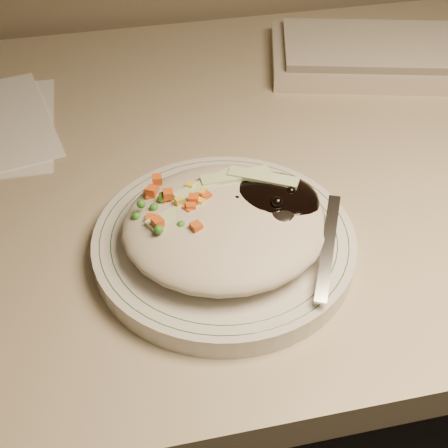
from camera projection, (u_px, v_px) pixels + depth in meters
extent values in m
cube|color=tan|center=(254.00, 162.00, 0.75)|extent=(1.40, 0.70, 0.04)
cylinder|color=silver|center=(224.00, 244.00, 0.60)|extent=(0.25, 0.25, 0.02)
torus|color=#144723|center=(224.00, 236.00, 0.60)|extent=(0.24, 0.24, 0.00)
torus|color=#144723|center=(224.00, 236.00, 0.60)|extent=(0.22, 0.22, 0.00)
ellipsoid|color=#B9AF96|center=(225.00, 224.00, 0.58)|extent=(0.19, 0.18, 0.04)
ellipsoid|color=black|center=(268.00, 203.00, 0.59)|extent=(0.10, 0.09, 0.03)
ellipsoid|color=orange|center=(174.00, 216.00, 0.58)|extent=(0.08, 0.08, 0.02)
sphere|color=black|center=(237.00, 201.00, 0.58)|extent=(0.01, 0.01, 0.01)
sphere|color=black|center=(265.00, 193.00, 0.59)|extent=(0.01, 0.01, 0.01)
sphere|color=black|center=(291.00, 191.00, 0.59)|extent=(0.01, 0.01, 0.01)
sphere|color=black|center=(280.00, 188.00, 0.60)|extent=(0.01, 0.01, 0.01)
sphere|color=black|center=(277.00, 203.00, 0.57)|extent=(0.01, 0.01, 0.01)
sphere|color=black|center=(265.00, 198.00, 0.59)|extent=(0.01, 0.01, 0.01)
sphere|color=black|center=(273.00, 189.00, 0.60)|extent=(0.01, 0.01, 0.01)
cube|color=#DA5318|center=(168.00, 194.00, 0.58)|extent=(0.01, 0.01, 0.01)
cube|color=#DA5318|center=(189.00, 216.00, 0.57)|extent=(0.01, 0.01, 0.01)
cube|color=#DA5318|center=(152.00, 191.00, 0.59)|extent=(0.01, 0.01, 0.01)
cube|color=#DA5318|center=(194.00, 199.00, 0.57)|extent=(0.01, 0.01, 0.01)
cube|color=#DA5318|center=(191.00, 207.00, 0.57)|extent=(0.01, 0.01, 0.01)
cube|color=#DA5318|center=(150.00, 195.00, 0.60)|extent=(0.01, 0.01, 0.01)
cube|color=#DA5318|center=(166.00, 197.00, 0.58)|extent=(0.01, 0.01, 0.01)
cube|color=#DA5318|center=(189.00, 210.00, 0.57)|extent=(0.01, 0.01, 0.01)
cube|color=#DA5318|center=(205.00, 196.00, 0.58)|extent=(0.01, 0.01, 0.01)
cube|color=#DA5318|center=(157.00, 180.00, 0.59)|extent=(0.01, 0.01, 0.01)
cube|color=#DA5318|center=(158.00, 222.00, 0.55)|extent=(0.01, 0.01, 0.01)
cube|color=#DA5318|center=(196.00, 227.00, 0.55)|extent=(0.01, 0.01, 0.01)
cube|color=#DA5318|center=(151.00, 220.00, 0.57)|extent=(0.01, 0.01, 0.01)
cube|color=#DA5318|center=(151.00, 198.00, 0.59)|extent=(0.01, 0.01, 0.01)
sphere|color=#388C28|center=(189.00, 204.00, 0.58)|extent=(0.01, 0.01, 0.01)
sphere|color=#388C28|center=(159.00, 230.00, 0.54)|extent=(0.01, 0.01, 0.01)
sphere|color=#388C28|center=(154.00, 208.00, 0.57)|extent=(0.01, 0.01, 0.01)
sphere|color=#388C28|center=(141.00, 204.00, 0.57)|extent=(0.01, 0.01, 0.01)
sphere|color=#388C28|center=(185.00, 201.00, 0.58)|extent=(0.01, 0.01, 0.01)
sphere|color=#388C28|center=(198.00, 226.00, 0.56)|extent=(0.01, 0.01, 0.01)
sphere|color=#388C28|center=(174.00, 212.00, 0.58)|extent=(0.01, 0.01, 0.01)
sphere|color=#388C28|center=(169.00, 227.00, 0.56)|extent=(0.01, 0.01, 0.01)
sphere|color=#388C28|center=(136.00, 216.00, 0.57)|extent=(0.01, 0.01, 0.01)
sphere|color=#388C28|center=(164.00, 196.00, 0.58)|extent=(0.01, 0.01, 0.01)
sphere|color=#388C28|center=(162.00, 198.00, 0.58)|extent=(0.01, 0.01, 0.01)
sphere|color=#388C28|center=(157.00, 220.00, 0.56)|extent=(0.01, 0.01, 0.01)
sphere|color=#388C28|center=(181.00, 225.00, 0.55)|extent=(0.01, 0.01, 0.01)
sphere|color=#388C28|center=(206.00, 188.00, 0.60)|extent=(0.01, 0.01, 0.01)
cube|color=yellow|center=(183.00, 202.00, 0.58)|extent=(0.01, 0.01, 0.01)
cube|color=yellow|center=(201.00, 202.00, 0.57)|extent=(0.01, 0.01, 0.01)
cube|color=yellow|center=(171.00, 201.00, 0.58)|extent=(0.01, 0.01, 0.01)
cube|color=yellow|center=(179.00, 201.00, 0.57)|extent=(0.01, 0.01, 0.01)
cube|color=yellow|center=(174.00, 213.00, 0.57)|extent=(0.01, 0.01, 0.01)
cube|color=yellow|center=(202.00, 193.00, 0.58)|extent=(0.01, 0.01, 0.01)
cube|color=yellow|center=(190.00, 186.00, 0.59)|extent=(0.01, 0.01, 0.01)
cube|color=yellow|center=(184.00, 213.00, 0.57)|extent=(0.01, 0.01, 0.01)
cube|color=#B2D18C|center=(206.00, 185.00, 0.59)|extent=(0.07, 0.04, 0.00)
cube|color=#B2D18C|center=(236.00, 176.00, 0.60)|extent=(0.07, 0.02, 0.00)
cube|color=#B2D18C|center=(180.00, 211.00, 0.57)|extent=(0.07, 0.04, 0.00)
cube|color=#B2D18C|center=(263.00, 177.00, 0.60)|extent=(0.07, 0.05, 0.00)
ellipsoid|color=silver|center=(278.00, 212.00, 0.57)|extent=(0.05, 0.06, 0.01)
cube|color=silver|center=(328.00, 247.00, 0.56)|extent=(0.06, 0.11, 0.03)
cube|color=#AFA390|center=(442.00, 58.00, 0.87)|extent=(0.50, 0.28, 0.02)
cube|color=beige|center=(445.00, 47.00, 0.86)|extent=(0.46, 0.25, 0.01)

